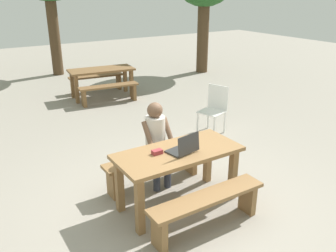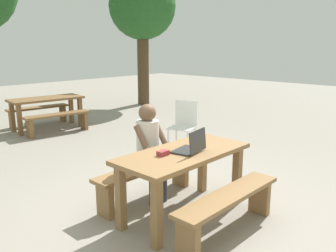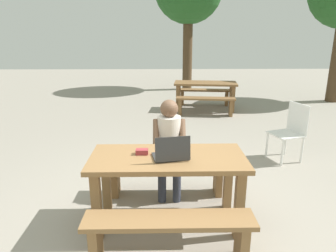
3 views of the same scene
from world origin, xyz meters
The scene contains 11 objects.
ground_plane centered at (0.00, 0.00, 0.00)m, with size 30.00×30.00×0.00m, color gray.
picnic_table_front centered at (0.00, 0.00, 0.64)m, with size 1.61×0.74×0.78m.
bench_near centered at (0.00, -0.62, 0.33)m, with size 1.51×0.30×0.45m.
bench_far centered at (0.00, 0.62, 0.33)m, with size 1.51×0.30×0.45m.
laptop centered at (0.03, -0.08, 0.84)m, with size 0.39×0.33×0.26m.
small_pouch centered at (-0.27, 0.06, 0.80)m, with size 0.13×0.08×0.05m.
person_seated centered at (0.03, 0.58, 0.73)m, with size 0.39×0.40×1.24m.
plastic_chair centered at (2.00, 1.72, 0.49)m, with size 0.56×0.56×0.93m.
picnic_table_mid centered at (1.09, 5.16, 0.61)m, with size 1.70×0.87×0.74m.
bench_mid_south centered at (1.03, 4.58, 0.33)m, with size 1.49×0.46×0.45m.
bench_mid_north centered at (1.16, 5.75, 0.33)m, with size 1.49×0.46×0.45m.
Camera 1 is at (-2.26, -3.34, 2.69)m, focal length 38.02 mm.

